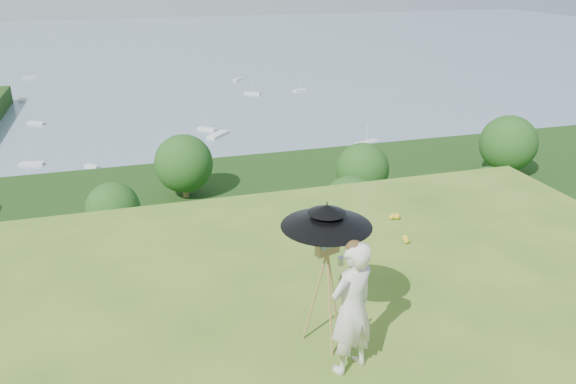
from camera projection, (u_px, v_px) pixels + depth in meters
name	position (u px, v px, depth m)	size (l,w,h in m)	color
shoreline_tier	(158.00, 249.00, 86.78)	(170.00, 28.00, 8.00)	#696254
bay_water	(127.00, 65.00, 232.59)	(700.00, 700.00, 0.00)	slate
slope_trees	(173.00, 241.00, 43.32)	(110.00, 50.00, 6.00)	#1D4815
harbor_town	(154.00, 210.00, 84.32)	(110.00, 22.00, 5.00)	silver
moored_boats	(89.00, 110.00, 159.01)	(140.00, 140.00, 0.70)	silver
painter	(352.00, 308.00, 6.96)	(0.67, 0.44, 1.84)	beige
field_easel	(326.00, 288.00, 7.49)	(0.65, 0.65, 1.72)	olive
sun_umbrella	(326.00, 227.00, 7.17)	(1.18, 1.18, 0.69)	black
painter_cap	(355.00, 246.00, 6.63)	(0.22, 0.26, 0.10)	#C86D77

